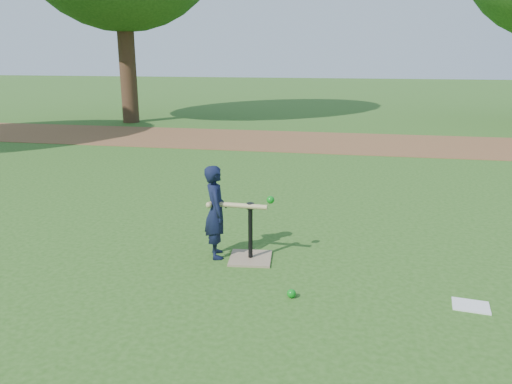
# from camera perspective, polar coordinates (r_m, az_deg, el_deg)

# --- Properties ---
(ground) EXTENTS (80.00, 80.00, 0.00)m
(ground) POSITION_cam_1_polar(r_m,az_deg,el_deg) (5.10, 0.50, -8.53)
(ground) COLOR #285116
(ground) RESTS_ON ground
(dirt_strip) EXTENTS (24.00, 3.00, 0.01)m
(dirt_strip) POSITION_cam_1_polar(r_m,az_deg,el_deg) (12.28, 7.03, 5.73)
(dirt_strip) COLOR brown
(dirt_strip) RESTS_ON ground
(child) EXTENTS (0.35, 0.42, 0.99)m
(child) POSITION_cam_1_polar(r_m,az_deg,el_deg) (5.20, -4.61, -2.27)
(child) COLOR black
(child) RESTS_ON ground
(wiffle_ball_ground) EXTENTS (0.08, 0.08, 0.08)m
(wiffle_ball_ground) POSITION_cam_1_polar(r_m,az_deg,el_deg) (4.50, 4.07, -11.49)
(wiffle_ball_ground) COLOR #0B8116
(wiffle_ball_ground) RESTS_ON ground
(clipboard) EXTENTS (0.33, 0.27, 0.01)m
(clipboard) POSITION_cam_1_polar(r_m,az_deg,el_deg) (4.73, 23.35, -11.85)
(clipboard) COLOR white
(clipboard) RESTS_ON ground
(batting_tee) EXTENTS (0.47, 0.47, 0.61)m
(batting_tee) POSITION_cam_1_polar(r_m,az_deg,el_deg) (5.23, -0.64, -6.57)
(batting_tee) COLOR #947C5E
(batting_tee) RESTS_ON ground
(swing_action) EXTENTS (0.69, 0.21, 0.12)m
(swing_action) POSITION_cam_1_polar(r_m,az_deg,el_deg) (5.08, -1.61, -1.41)
(swing_action) COLOR tan
(swing_action) RESTS_ON ground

